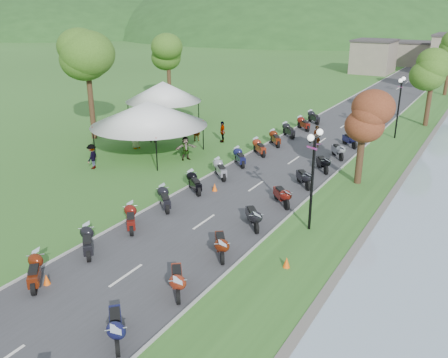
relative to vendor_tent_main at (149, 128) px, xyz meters
The scene contains 12 objects.
road 18.88m from the vendor_tent_main, 57.82° to the left, with size 7.00×120.00×0.02m, color #3D3D40.
far_building 61.42m from the vendor_tent_main, 82.51° to the left, with size 18.00×16.00×5.00m, color gray.
moto_row_left 9.67m from the vendor_tent_main, 40.99° to the right, with size 2.60×45.91×1.10m, color #331411, non-canonical shape.
moto_row_right 14.51m from the vendor_tent_main, 30.25° to the right, with size 2.60×35.88×1.10m, color #331411, non-canonical shape.
vendor_tent_main is the anchor object (origin of this frame).
vendor_tent_side 9.34m from the vendor_tent_main, 120.80° to the left, with size 4.65×4.65×4.00m, color white, non-canonical shape.
tree_park_left 7.89m from the vendor_tent_main, behind, with size 4.14×4.14×11.49m, color #447420, non-canonical shape.
tree_lakeside 15.42m from the vendor_tent_main, ahead, with size 2.41×2.41×6.71m, color #447420, non-canonical shape.
pedestrian_a 5.24m from the vendor_tent_main, 77.61° to the left, with size 0.63×0.46×1.72m, color slate.
pedestrian_b 3.78m from the vendor_tent_main, 126.10° to the left, with size 0.74×0.41×1.53m, color slate.
pedestrian_c 5.32m from the vendor_tent_main, 104.32° to the right, with size 1.12×0.46×1.73m, color slate.
traffic_cone_near 18.05m from the vendor_tent_main, 64.62° to the right, with size 0.30×0.30×0.47m, color #F2590C.
Camera 1 is at (12.21, -2.68, 10.64)m, focal length 38.00 mm.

